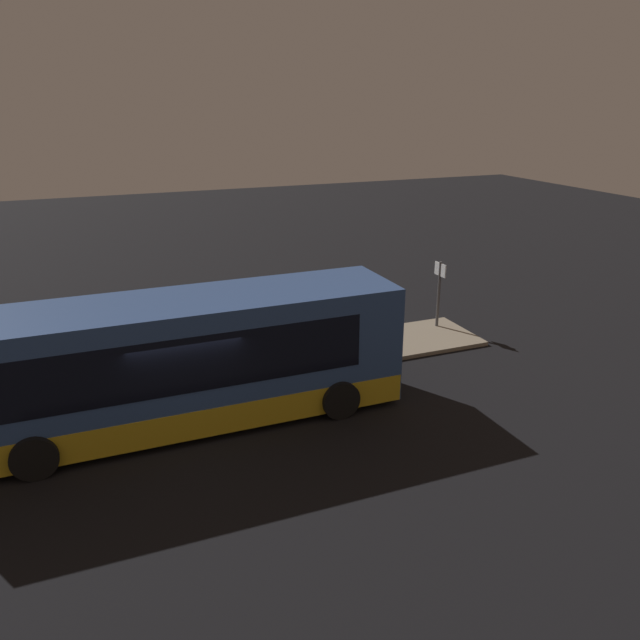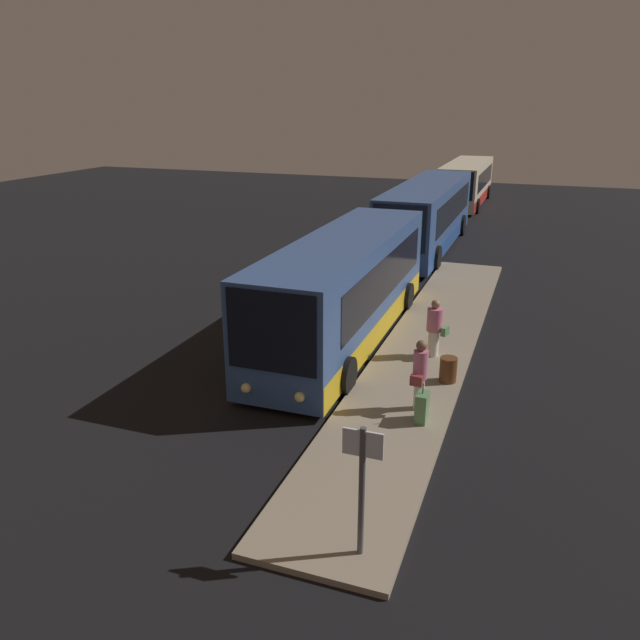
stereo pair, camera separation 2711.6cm
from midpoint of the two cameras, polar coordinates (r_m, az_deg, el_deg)
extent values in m
plane|color=black|center=(11.18, -69.59, -35.91)|extent=(80.00, 80.00, 0.00)
cube|color=gray|center=(12.45, -59.46, -26.72)|extent=(20.00, 2.57, 0.12)
cube|color=#33518C|center=(10.26, -71.46, -28.59)|extent=(10.66, 2.43, 2.96)
cube|color=gold|center=(10.92, -69.20, -33.17)|extent=(10.60, 2.45, 0.70)
cube|color=black|center=(10.28, -73.22, -26.67)|extent=(8.74, 2.46, 1.30)
cube|color=black|center=(6.99, -37.86, -33.14)|extent=(0.06, 2.14, 1.89)
sphere|color=#F9E58C|center=(8.49, -33.86, -35.97)|extent=(0.24, 0.24, 0.24)
sphere|color=#F9E58C|center=(7.80, -36.20, -43.86)|extent=(0.24, 0.24, 0.24)
cylinder|color=black|center=(9.49, -45.22, -32.98)|extent=(0.97, 0.30, 0.97)
cylinder|color=black|center=(8.35, -53.61, -45.24)|extent=(0.97, 0.30, 0.97)
cylinder|color=black|center=(13.86, -75.40, -25.88)|extent=(0.97, 0.30, 0.97)
cylinder|color=black|center=(13.10, -84.75, -31.32)|extent=(0.97, 0.30, 0.97)
cylinder|color=silver|center=(10.53, -38.93, -25.26)|extent=(0.26, 0.26, 0.78)
cylinder|color=#CC6B8C|center=(10.08, -39.88, -22.20)|extent=(0.37, 0.37, 0.68)
sphere|color=brown|center=(9.81, -40.50, -20.10)|extent=(0.25, 0.25, 0.25)
cube|color=maroon|center=(10.15, -37.98, -23.54)|extent=(0.16, 0.29, 0.24)
cylinder|color=silver|center=(11.87, -56.02, -24.92)|extent=(0.37, 0.37, 0.75)
cylinder|color=#CC6B8C|center=(11.49, -57.07, -22.21)|extent=(0.53, 0.53, 0.65)
sphere|color=#9E7051|center=(11.26, -57.76, -20.38)|extent=(0.24, 0.24, 0.24)
cube|color=#598C59|center=(11.78, -55.47, -22.44)|extent=(0.31, 0.21, 0.24)
cube|color=#598C59|center=(10.51, -35.30, -24.74)|extent=(0.46, 0.25, 0.69)
cylinder|color=black|center=(10.22, -35.85, -22.82)|extent=(0.02, 0.02, 0.24)
cylinder|color=#4C4C51|center=(9.70, -7.67, -18.62)|extent=(0.10, 0.10, 2.25)
cube|color=silver|center=(9.19, -7.92, -14.41)|extent=(0.04, 0.63, 0.43)
cylinder|color=#593319|center=(11.52, -47.15, -23.76)|extent=(0.44, 0.44, 0.65)
camera|label=1|loc=(13.56, -156.23, -16.99)|focal=35.00mm
camera|label=2|loc=(13.56, 23.77, 16.99)|focal=35.00mm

